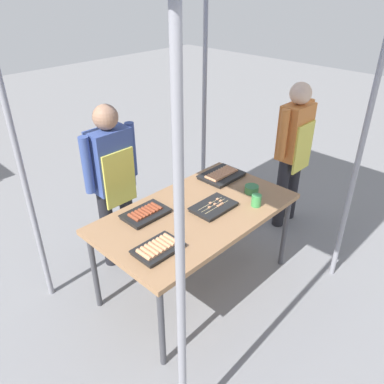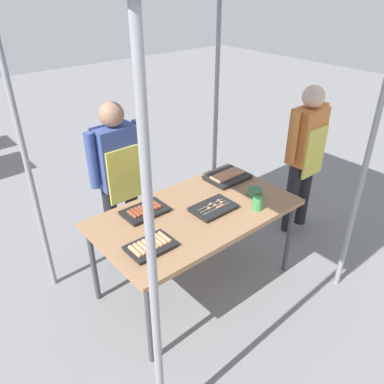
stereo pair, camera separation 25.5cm
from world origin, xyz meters
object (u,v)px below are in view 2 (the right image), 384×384
object	(u,v)px
tray_spring_rolls	(145,211)
drink_cup_near_edge	(257,204)
tray_grilled_sausages	(151,246)
stall_table	(196,217)
tray_pork_links	(227,177)
vendor_woman	(118,172)
condiment_bowl	(255,192)
customer_nearby	(305,150)
tray_meat_skewers	(213,208)

from	to	relation	value
tray_spring_rolls	drink_cup_near_edge	distance (m)	0.88
tray_grilled_sausages	drink_cup_near_edge	size ratio (longest dim) A/B	3.30
stall_table	tray_pork_links	xyz separation A→B (m)	(0.57, 0.23, 0.07)
drink_cup_near_edge	stall_table	bearing A→B (deg)	143.08
drink_cup_near_edge	vendor_woman	bearing A→B (deg)	121.09
condiment_bowl	vendor_woman	world-z (taller)	vendor_woman
tray_pork_links	vendor_woman	bearing A→B (deg)	147.03
tray_spring_rolls	customer_nearby	size ratio (longest dim) A/B	0.23
stall_table	tray_pork_links	distance (m)	0.62
tray_grilled_sausages	customer_nearby	size ratio (longest dim) A/B	0.21
stall_table	vendor_woman	distance (m)	0.81
vendor_woman	customer_nearby	world-z (taller)	customer_nearby
condiment_bowl	stall_table	bearing A→B (deg)	165.56
tray_pork_links	drink_cup_near_edge	xyz separation A→B (m)	(-0.18, -0.52, 0.03)
condiment_bowl	vendor_woman	distance (m)	1.19
condiment_bowl	drink_cup_near_edge	world-z (taller)	drink_cup_near_edge
tray_spring_rolls	drink_cup_near_edge	size ratio (longest dim) A/B	3.57
stall_table	customer_nearby	distance (m)	1.39
stall_table	tray_grilled_sausages	size ratio (longest dim) A/B	4.95
tray_pork_links	tray_spring_rolls	size ratio (longest dim) A/B	1.07
drink_cup_near_edge	customer_nearby	bearing A→B (deg)	15.50
tray_spring_rolls	customer_nearby	xyz separation A→B (m)	(1.70, -0.25, 0.12)
tray_spring_rolls	vendor_woman	xyz separation A→B (m)	(0.08, 0.52, 0.11)
tray_meat_skewers	condiment_bowl	xyz separation A→B (m)	(0.42, -0.06, 0.02)
tray_grilled_sausages	tray_meat_skewers	world-z (taller)	tray_grilled_sausages
tray_grilled_sausages	vendor_woman	size ratio (longest dim) A/B	0.22
customer_nearby	tray_pork_links	bearing A→B (deg)	163.38
drink_cup_near_edge	vendor_woman	size ratio (longest dim) A/B	0.07
tray_spring_rolls	customer_nearby	distance (m)	1.72
tray_spring_rolls	condiment_bowl	world-z (taller)	condiment_bowl
stall_table	vendor_woman	bearing A→B (deg)	107.92
tray_pork_links	condiment_bowl	distance (m)	0.37
vendor_woman	drink_cup_near_edge	bearing A→B (deg)	121.09
tray_pork_links	customer_nearby	size ratio (longest dim) A/B	0.25
tray_meat_skewers	tray_spring_rolls	world-z (taller)	tray_spring_rolls
tray_meat_skewers	drink_cup_near_edge	distance (m)	0.35
tray_spring_rolls	vendor_woman	world-z (taller)	vendor_woman
tray_spring_rolls	condiment_bowl	distance (m)	0.93
tray_grilled_sausages	condiment_bowl	size ratio (longest dim) A/B	2.75
tray_grilled_sausages	tray_meat_skewers	distance (m)	0.66
tray_meat_skewers	condiment_bowl	bearing A→B (deg)	-8.51
tray_meat_skewers	customer_nearby	bearing A→B (deg)	2.73
stall_table	tray_meat_skewers	size ratio (longest dim) A/B	4.57
customer_nearby	tray_meat_skewers	bearing A→B (deg)	-177.27
stall_table	tray_spring_rolls	xyz separation A→B (m)	(-0.32, 0.23, 0.07)
stall_table	customer_nearby	xyz separation A→B (m)	(1.38, -0.01, 0.19)
tray_meat_skewers	drink_cup_near_edge	size ratio (longest dim) A/B	3.57
condiment_bowl	tray_spring_rolls	bearing A→B (deg)	156.67
tray_meat_skewers	tray_pork_links	world-z (taller)	tray_pork_links
tray_spring_rolls	vendor_woman	size ratio (longest dim) A/B	0.23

